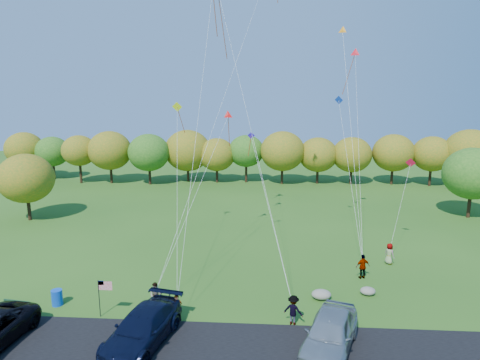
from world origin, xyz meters
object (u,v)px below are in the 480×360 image
at_px(minivan_silver, 330,333).
at_px(minivan_navy, 142,328).
at_px(flyer_e, 389,254).
at_px(flyer_a, 177,308).
at_px(park_bench, 18,307).
at_px(flyer_c, 293,310).
at_px(flyer_d, 363,266).
at_px(trash_barrel, 57,298).
at_px(flyer_b, 156,295).

bearing_deg(minivan_silver, minivan_navy, -160.47).
distance_m(minivan_silver, flyer_e, 13.38).
xyz_separation_m(flyer_a, park_bench, (-9.60, -0.00, -0.27)).
bearing_deg(minivan_silver, flyer_e, 81.78).
distance_m(flyer_a, flyer_c, 6.69).
bearing_deg(flyer_d, minivan_silver, 51.95).
height_order(flyer_a, flyer_c, flyer_c).
bearing_deg(flyer_d, park_bench, 0.31).
relative_size(minivan_navy, flyer_c, 3.43).
distance_m(park_bench, trash_barrel, 2.17).
distance_m(minivan_navy, flyer_e, 19.84).
bearing_deg(minivan_navy, flyer_c, 30.19).
height_order(minivan_silver, trash_barrel, minivan_silver).
xyz_separation_m(flyer_b, flyer_e, (16.21, 7.92, 0.03)).
height_order(flyer_c, flyer_d, flyer_d).
relative_size(flyer_c, flyer_d, 0.98).
bearing_deg(trash_barrel, flyer_e, 19.84).
bearing_deg(flyer_a, flyer_b, 121.78).
bearing_deg(flyer_e, minivan_navy, 89.04).
height_order(minivan_silver, flyer_d, minivan_silver).
relative_size(minivan_silver, flyer_d, 3.18).
bearing_deg(flyer_b, flyer_d, 26.91).
height_order(flyer_a, flyer_d, flyer_d).
height_order(minivan_navy, flyer_b, minivan_navy).
distance_m(flyer_b, park_bench, 8.09).
distance_m(flyer_c, flyer_e, 12.25).
height_order(minivan_navy, flyer_c, minivan_navy).
bearing_deg(flyer_e, minivan_silver, 114.65).
distance_m(flyer_b, trash_barrel, 6.21).
bearing_deg(flyer_e, flyer_a, 84.88).
bearing_deg(flyer_c, minivan_navy, 39.57).
bearing_deg(flyer_e, park_bench, 73.32).
relative_size(minivan_silver, park_bench, 3.29).
xyz_separation_m(flyer_e, trash_barrel, (-22.42, -8.09, -0.33)).
xyz_separation_m(minivan_silver, flyer_d, (3.55, 9.03, -0.13)).
height_order(flyer_b, flyer_d, flyer_d).
distance_m(minivan_navy, trash_barrel, 7.61).
distance_m(minivan_navy, flyer_c, 8.37).
xyz_separation_m(minivan_navy, trash_barrel, (-6.56, 3.83, -0.43)).
xyz_separation_m(minivan_silver, flyer_c, (-1.71, 2.49, -0.15)).
bearing_deg(flyer_d, trash_barrel, -1.72).
relative_size(flyer_e, park_bench, 0.95).
height_order(minivan_silver, flyer_b, minivan_silver).
xyz_separation_m(minivan_navy, park_bench, (-8.31, 2.54, -0.42)).
relative_size(minivan_navy, minivan_silver, 1.06).
xyz_separation_m(minivan_navy, flyer_b, (-0.36, 4.00, -0.14)).
relative_size(flyer_d, flyer_e, 1.09).
distance_m(flyer_d, flyer_e, 3.86).
xyz_separation_m(minivan_navy, flyer_a, (1.29, 2.54, -0.15)).
height_order(minivan_navy, trash_barrel, minivan_navy).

